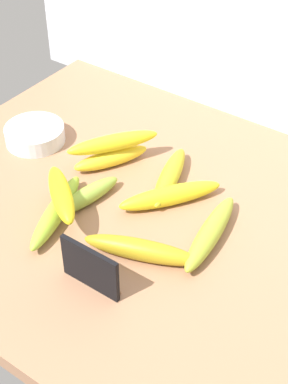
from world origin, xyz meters
TOP-DOWN VIEW (x-y plane):
  - counter_top at (0.00, 0.00)cm, footprint 110.00×76.00cm
  - chalkboard_sign at (-2.90, -19.95)cm, footprint 11.00×1.80cm
  - fruit_bowl at (-38.30, 4.36)cm, footprint 12.64×12.64cm
  - banana_0 at (0.26, -10.34)cm, footprint 20.17×10.36cm
  - banana_1 at (-18.19, -11.28)cm, footprint 9.78×20.67cm
  - banana_2 at (-3.72, 4.24)cm, footprint 14.77×18.42cm
  - banana_3 at (-16.53, -4.65)cm, footprint 6.13×15.36cm
  - banana_4 at (7.40, 0.01)cm, footprint 6.59×20.77cm
  - banana_5 at (-19.97, 7.15)cm, footprint 10.72×15.54cm
  - banana_6 at (-6.94, 8.88)cm, footprint 9.02×18.70cm
  - banana_7 at (-19.88, 7.89)cm, footprint 13.48×17.39cm
  - banana_8 at (-17.53, -10.16)cm, footprint 14.88×12.75cm

SIDE VIEW (x-z plane):
  - counter_top at x=0.00cm, z-range 0.00..3.00cm
  - banana_3 at x=-16.53cm, z-range 3.00..6.33cm
  - banana_5 at x=-19.97cm, z-range 3.00..6.47cm
  - banana_1 at x=-18.19cm, z-range 3.00..6.50cm
  - fruit_bowl at x=-38.30cm, z-range 3.00..6.56cm
  - banana_6 at x=-6.94cm, z-range 3.00..6.67cm
  - banana_4 at x=7.40cm, z-range 3.00..6.71cm
  - banana_2 at x=-3.72cm, z-range 3.00..6.75cm
  - banana_0 at x=0.26cm, z-range 3.00..6.76cm
  - chalkboard_sign at x=-2.90cm, z-range 2.66..11.06cm
  - banana_7 at x=-19.88cm, z-range 6.47..9.84cm
  - banana_8 at x=-17.53cm, z-range 6.50..10.21cm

